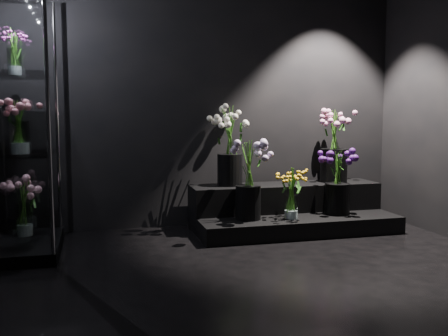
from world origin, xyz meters
name	(u,v)px	position (x,y,z in m)	size (l,w,h in m)	color
floor	(277,289)	(0.00, 0.00, 0.00)	(4.00, 4.00, 0.00)	black
wall_back	(207,87)	(0.00, 2.00, 1.40)	(4.00, 4.00, 0.00)	black
display_riser	(289,210)	(0.74, 1.62, 0.18)	(1.92, 0.85, 0.43)	black
display_case	(18,124)	(-1.70, 1.33, 1.05)	(0.57, 0.95, 2.10)	black
bouquet_orange_bells	(291,192)	(0.64, 1.31, 0.41)	(0.30, 0.30, 0.48)	white
bouquet_lilac	(248,173)	(0.24, 1.39, 0.59)	(0.40, 0.40, 0.73)	black
bouquet_purple	(338,179)	(1.16, 1.41, 0.50)	(0.37, 0.37, 0.61)	black
bouquet_cream_roses	(230,140)	(0.17, 1.77, 0.87)	(0.49, 0.49, 0.77)	black
bouquet_pink_roses	(334,143)	(1.28, 1.75, 0.83)	(0.41, 0.41, 0.75)	black
bouquet_case_pink	(19,125)	(-1.67, 1.19, 1.04)	(0.37, 0.37, 0.42)	white
bouquet_case_magenta	(14,51)	(-1.72, 1.46, 1.63)	(0.21, 0.21, 0.37)	white
bouquet_case_base_pink	(24,205)	(-1.70, 1.53, 0.36)	(0.43, 0.43, 0.49)	white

